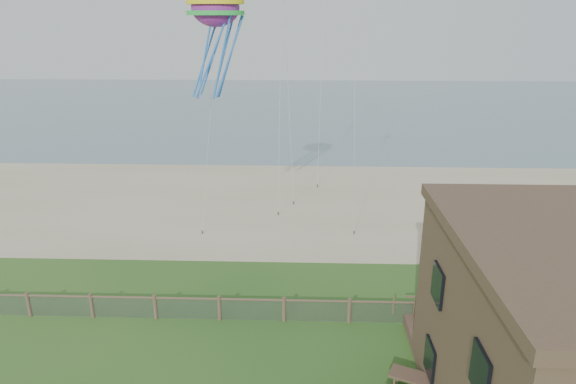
% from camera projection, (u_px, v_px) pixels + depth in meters
% --- Properties ---
extents(sand_beach, '(72.00, 20.00, 0.02)m').
position_uv_depth(sand_beach, '(293.00, 202.00, 38.96)').
color(sand_beach, tan).
rests_on(sand_beach, ground).
extents(ocean, '(160.00, 68.00, 0.02)m').
position_uv_depth(ocean, '(300.00, 106.00, 80.54)').
color(ocean, slate).
rests_on(ocean, ground).
extents(chainlink_fence, '(36.20, 0.20, 1.25)m').
position_uv_depth(chainlink_fence, '(284.00, 311.00, 23.67)').
color(chainlink_fence, brown).
rests_on(chainlink_fence, ground).
extents(picnic_table, '(2.41, 2.16, 0.83)m').
position_uv_depth(picnic_table, '(416.00, 384.00, 19.15)').
color(picnic_table, brown).
rests_on(picnic_table, ground).
extents(octopus_kite, '(3.51, 2.99, 6.12)m').
position_uv_depth(octopus_kite, '(217.00, 40.00, 26.49)').
color(octopus_kite, red).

